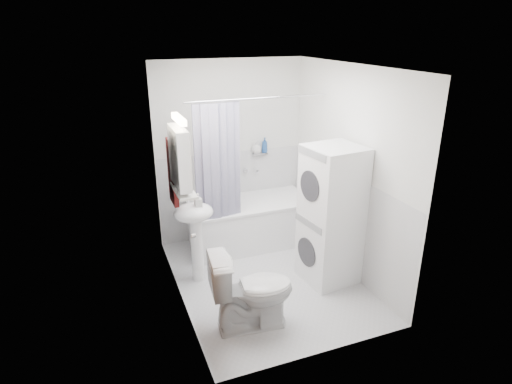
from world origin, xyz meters
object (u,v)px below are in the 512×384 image
object	(u,v)px
toilet	(252,291)
washer_dryer	(331,216)
sink	(195,225)
bathtub	(251,220)

from	to	relation	value
toilet	washer_dryer	bearing A→B (deg)	-59.75
washer_dryer	toilet	world-z (taller)	washer_dryer
sink	washer_dryer	size ratio (longest dim) A/B	0.66
toilet	bathtub	bearing A→B (deg)	-13.50
toilet	sink	bearing A→B (deg)	23.47
bathtub	washer_dryer	distance (m)	1.33
sink	toilet	world-z (taller)	sink
sink	washer_dryer	world-z (taller)	washer_dryer
bathtub	toilet	size ratio (longest dim) A/B	1.97
sink	washer_dryer	xyz separation A→B (m)	(1.43, -0.51, 0.09)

